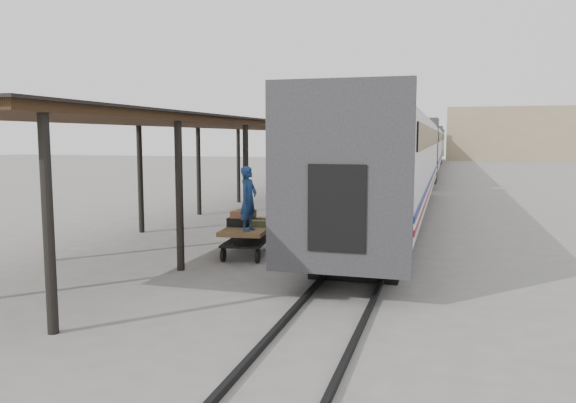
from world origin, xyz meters
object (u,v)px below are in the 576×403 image
(baggage_cart, at_px, (248,234))
(pedestrian, at_px, (308,189))
(luggage_tug, at_px, (333,183))
(porter, at_px, (249,199))

(baggage_cart, bearing_deg, pedestrian, 90.34)
(baggage_cart, bearing_deg, luggage_tug, 87.88)
(porter, bearing_deg, luggage_tug, 12.75)
(pedestrian, bearing_deg, luggage_tug, -72.32)
(porter, bearing_deg, pedestrian, 15.33)
(porter, bearing_deg, baggage_cart, 29.27)
(baggage_cart, xyz_separation_m, luggage_tug, (-1.31, 19.08, -0.01))
(luggage_tug, distance_m, porter, 19.83)
(luggage_tug, xyz_separation_m, pedestrian, (-0.19, -5.70, 0.14))
(baggage_cart, xyz_separation_m, pedestrian, (-1.50, 13.38, 0.13))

